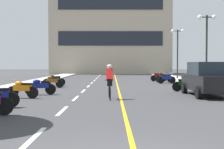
# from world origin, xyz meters

# --- Properties ---
(ground_plane) EXTENTS (140.00, 140.00, 0.00)m
(ground_plane) POSITION_xyz_m (0.00, 21.00, 0.00)
(ground_plane) COLOR #38383A
(curb_left) EXTENTS (2.40, 72.00, 0.12)m
(curb_left) POSITION_xyz_m (-7.20, 24.00, 0.06)
(curb_left) COLOR #A8A8A3
(curb_left) RESTS_ON ground
(curb_right) EXTENTS (2.40, 72.00, 0.12)m
(curb_right) POSITION_xyz_m (7.20, 24.00, 0.06)
(curb_right) COLOR #A8A8A3
(curb_right) RESTS_ON ground
(lane_dash_0) EXTENTS (0.14, 2.20, 0.01)m
(lane_dash_0) POSITION_xyz_m (-2.00, 2.00, 0.00)
(lane_dash_0) COLOR silver
(lane_dash_0) RESTS_ON ground
(lane_dash_1) EXTENTS (0.14, 2.20, 0.01)m
(lane_dash_1) POSITION_xyz_m (-2.00, 6.00, 0.00)
(lane_dash_1) COLOR silver
(lane_dash_1) RESTS_ON ground
(lane_dash_2) EXTENTS (0.14, 2.20, 0.01)m
(lane_dash_2) POSITION_xyz_m (-2.00, 10.00, 0.00)
(lane_dash_2) COLOR silver
(lane_dash_2) RESTS_ON ground
(lane_dash_3) EXTENTS (0.14, 2.20, 0.01)m
(lane_dash_3) POSITION_xyz_m (-2.00, 14.00, 0.00)
(lane_dash_3) COLOR silver
(lane_dash_3) RESTS_ON ground
(lane_dash_4) EXTENTS (0.14, 2.20, 0.01)m
(lane_dash_4) POSITION_xyz_m (-2.00, 18.00, 0.00)
(lane_dash_4) COLOR silver
(lane_dash_4) RESTS_ON ground
(lane_dash_5) EXTENTS (0.14, 2.20, 0.01)m
(lane_dash_5) POSITION_xyz_m (-2.00, 22.00, 0.00)
(lane_dash_5) COLOR silver
(lane_dash_5) RESTS_ON ground
(lane_dash_6) EXTENTS (0.14, 2.20, 0.01)m
(lane_dash_6) POSITION_xyz_m (-2.00, 26.00, 0.00)
(lane_dash_6) COLOR silver
(lane_dash_6) RESTS_ON ground
(lane_dash_7) EXTENTS (0.14, 2.20, 0.01)m
(lane_dash_7) POSITION_xyz_m (-2.00, 30.00, 0.00)
(lane_dash_7) COLOR silver
(lane_dash_7) RESTS_ON ground
(lane_dash_8) EXTENTS (0.14, 2.20, 0.01)m
(lane_dash_8) POSITION_xyz_m (-2.00, 34.00, 0.00)
(lane_dash_8) COLOR silver
(lane_dash_8) RESTS_ON ground
(lane_dash_9) EXTENTS (0.14, 2.20, 0.01)m
(lane_dash_9) POSITION_xyz_m (-2.00, 38.00, 0.00)
(lane_dash_9) COLOR silver
(lane_dash_9) RESTS_ON ground
(lane_dash_10) EXTENTS (0.14, 2.20, 0.01)m
(lane_dash_10) POSITION_xyz_m (-2.00, 42.00, 0.00)
(lane_dash_10) COLOR silver
(lane_dash_10) RESTS_ON ground
(lane_dash_11) EXTENTS (0.14, 2.20, 0.01)m
(lane_dash_11) POSITION_xyz_m (-2.00, 46.00, 0.00)
(lane_dash_11) COLOR silver
(lane_dash_11) RESTS_ON ground
(centre_line_yellow) EXTENTS (0.12, 66.00, 0.01)m
(centre_line_yellow) POSITION_xyz_m (0.25, 24.00, 0.00)
(centre_line_yellow) COLOR gold
(centre_line_yellow) RESTS_ON ground
(office_building) EXTENTS (20.67, 7.07, 19.86)m
(office_building) POSITION_xyz_m (-0.43, 48.48, 9.93)
(office_building) COLOR #BCAD93
(office_building) RESTS_ON ground
(street_lamp_mid) EXTENTS (1.46, 0.36, 5.38)m
(street_lamp_mid) POSITION_xyz_m (7.14, 18.30, 4.03)
(street_lamp_mid) COLOR black
(street_lamp_mid) RESTS_ON curb_right
(street_lamp_far) EXTENTS (1.46, 0.36, 5.41)m
(street_lamp_far) POSITION_xyz_m (7.07, 28.26, 4.05)
(street_lamp_far) COLOR black
(street_lamp_far) RESTS_ON curb_right
(parked_car_near) EXTENTS (1.96, 4.22, 1.82)m
(parked_car_near) POSITION_xyz_m (4.89, 11.07, 0.92)
(parked_car_near) COLOR black
(parked_car_near) RESTS_ON ground
(motorcycle_3) EXTENTS (1.68, 0.67, 0.92)m
(motorcycle_3) POSITION_xyz_m (-4.67, 10.01, 0.47)
(motorcycle_3) COLOR black
(motorcycle_3) RESTS_ON ground
(motorcycle_4) EXTENTS (1.68, 0.64, 0.92)m
(motorcycle_4) POSITION_xyz_m (-4.17, 11.68, 0.47)
(motorcycle_4) COLOR black
(motorcycle_4) RESTS_ON ground
(motorcycle_5) EXTENTS (1.70, 0.60, 0.92)m
(motorcycle_5) POSITION_xyz_m (4.43, 13.65, 0.47)
(motorcycle_5) COLOR black
(motorcycle_5) RESTS_ON ground
(motorcycle_6) EXTENTS (1.66, 0.73, 0.92)m
(motorcycle_6) POSITION_xyz_m (-4.49, 16.72, 0.47)
(motorcycle_6) COLOR black
(motorcycle_6) RESTS_ON ground
(motorcycle_7) EXTENTS (1.67, 0.69, 0.92)m
(motorcycle_7) POSITION_xyz_m (-4.66, 18.17, 0.47)
(motorcycle_7) COLOR black
(motorcycle_7) RESTS_ON ground
(motorcycle_8) EXTENTS (1.67, 0.71, 0.92)m
(motorcycle_8) POSITION_xyz_m (4.61, 21.28, 0.47)
(motorcycle_8) COLOR black
(motorcycle_8) RESTS_ON ground
(motorcycle_9) EXTENTS (1.70, 0.60, 0.92)m
(motorcycle_9) POSITION_xyz_m (4.71, 22.84, 0.47)
(motorcycle_9) COLOR black
(motorcycle_9) RESTS_ON ground
(motorcycle_10) EXTENTS (1.69, 0.61, 0.92)m
(motorcycle_10) POSITION_xyz_m (4.50, 24.83, 0.47)
(motorcycle_10) COLOR black
(motorcycle_10) RESTS_ON ground
(cyclist_rider) EXTENTS (0.42, 1.77, 1.71)m
(cyclist_rider) POSITION_xyz_m (-0.30, 9.67, 0.89)
(cyclist_rider) COLOR black
(cyclist_rider) RESTS_ON ground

